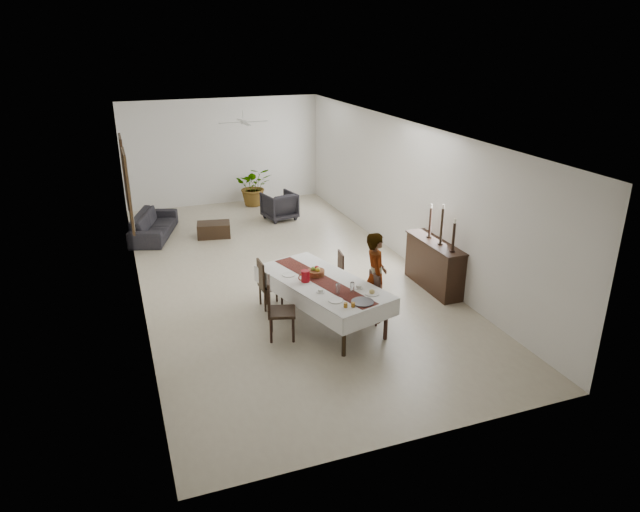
# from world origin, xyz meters

# --- Properties ---
(floor) EXTENTS (6.00, 12.00, 0.00)m
(floor) POSITION_xyz_m (0.00, 0.00, 0.00)
(floor) COLOR #BBB195
(floor) RESTS_ON ground
(ceiling) EXTENTS (6.00, 12.00, 0.02)m
(ceiling) POSITION_xyz_m (0.00, 0.00, 3.20)
(ceiling) COLOR white
(ceiling) RESTS_ON wall_back
(wall_back) EXTENTS (6.00, 0.02, 3.20)m
(wall_back) POSITION_xyz_m (0.00, 6.00, 1.60)
(wall_back) COLOR white
(wall_back) RESTS_ON floor
(wall_front) EXTENTS (6.00, 0.02, 3.20)m
(wall_front) POSITION_xyz_m (0.00, -6.00, 1.60)
(wall_front) COLOR white
(wall_front) RESTS_ON floor
(wall_left) EXTENTS (0.02, 12.00, 3.20)m
(wall_left) POSITION_xyz_m (-3.00, 0.00, 1.60)
(wall_left) COLOR white
(wall_left) RESTS_ON floor
(wall_right) EXTENTS (0.02, 12.00, 3.20)m
(wall_right) POSITION_xyz_m (3.00, 0.00, 1.60)
(wall_right) COLOR white
(wall_right) RESTS_ON floor
(dining_table_top) EXTENTS (1.74, 2.74, 0.05)m
(dining_table_top) POSITION_xyz_m (0.09, -2.44, 0.77)
(dining_table_top) COLOR black
(dining_table_top) RESTS_ON table_leg_fl
(table_leg_fl) EXTENTS (0.09, 0.09, 0.74)m
(table_leg_fl) POSITION_xyz_m (-0.01, -3.74, 0.37)
(table_leg_fl) COLOR black
(table_leg_fl) RESTS_ON floor
(table_leg_fr) EXTENTS (0.09, 0.09, 0.74)m
(table_leg_fr) POSITION_xyz_m (0.88, -3.47, 0.37)
(table_leg_fr) COLOR black
(table_leg_fr) RESTS_ON floor
(table_leg_bl) EXTENTS (0.09, 0.09, 0.74)m
(table_leg_bl) POSITION_xyz_m (-0.70, -1.42, 0.37)
(table_leg_bl) COLOR black
(table_leg_bl) RESTS_ON floor
(table_leg_br) EXTENTS (0.09, 0.09, 0.74)m
(table_leg_br) POSITION_xyz_m (0.19, -1.15, 0.37)
(table_leg_br) COLOR black
(table_leg_br) RESTS_ON floor
(tablecloth_top) EXTENTS (1.98, 2.98, 0.01)m
(tablecloth_top) POSITION_xyz_m (0.09, -2.44, 0.80)
(tablecloth_top) COLOR silver
(tablecloth_top) RESTS_ON dining_table_top
(tablecloth_drape_left) EXTENTS (0.79, 2.62, 0.32)m
(tablecloth_drape_left) POSITION_xyz_m (-0.51, -2.62, 0.65)
(tablecloth_drape_left) COLOR white
(tablecloth_drape_left) RESTS_ON dining_table_top
(tablecloth_drape_right) EXTENTS (0.79, 2.62, 0.32)m
(tablecloth_drape_right) POSITION_xyz_m (0.68, -2.27, 0.65)
(tablecloth_drape_right) COLOR silver
(tablecloth_drape_right) RESTS_ON dining_table_top
(tablecloth_drape_near) EXTENTS (1.20, 0.37, 0.32)m
(tablecloth_drape_near) POSITION_xyz_m (0.48, -3.75, 0.65)
(tablecloth_drape_near) COLOR white
(tablecloth_drape_near) RESTS_ON dining_table_top
(tablecloth_drape_far) EXTENTS (1.20, 0.37, 0.32)m
(tablecloth_drape_far) POSITION_xyz_m (-0.30, -1.14, 0.65)
(tablecloth_drape_far) COLOR white
(tablecloth_drape_far) RESTS_ON dining_table_top
(table_runner) EXTENTS (1.11, 2.65, 0.00)m
(table_runner) POSITION_xyz_m (0.09, -2.44, 0.81)
(table_runner) COLOR maroon
(table_runner) RESTS_ON tablecloth_top
(red_pitcher) EXTENTS (0.20, 0.20, 0.21)m
(red_pitcher) POSITION_xyz_m (-0.21, -2.37, 0.91)
(red_pitcher) COLOR maroon
(red_pitcher) RESTS_ON tablecloth_top
(pitcher_handle) EXTENTS (0.13, 0.06, 0.13)m
(pitcher_handle) POSITION_xyz_m (-0.30, -2.39, 0.91)
(pitcher_handle) COLOR maroon
(pitcher_handle) RESTS_ON red_pitcher
(wine_glass_near) EXTENTS (0.07, 0.07, 0.18)m
(wine_glass_near) POSITION_xyz_m (0.41, -3.07, 0.90)
(wine_glass_near) COLOR white
(wine_glass_near) RESTS_ON tablecloth_top
(wine_glass_mid) EXTENTS (0.07, 0.07, 0.18)m
(wine_glass_mid) POSITION_xyz_m (0.15, -3.03, 0.90)
(wine_glass_mid) COLOR silver
(wine_glass_mid) RESTS_ON tablecloth_top
(teacup_right) EXTENTS (0.10, 0.10, 0.06)m
(teacup_right) POSITION_xyz_m (0.58, -2.96, 0.84)
(teacup_right) COLOR white
(teacup_right) RESTS_ON saucer_right
(saucer_right) EXTENTS (0.16, 0.16, 0.01)m
(saucer_right) POSITION_xyz_m (0.58, -2.96, 0.81)
(saucer_right) COLOR silver
(saucer_right) RESTS_ON tablecloth_top
(teacup_left) EXTENTS (0.10, 0.10, 0.06)m
(teacup_left) POSITION_xyz_m (-0.11, -2.89, 0.84)
(teacup_left) COLOR white
(teacup_left) RESTS_ON saucer_left
(saucer_left) EXTENTS (0.16, 0.16, 0.01)m
(saucer_left) POSITION_xyz_m (-0.11, -2.89, 0.81)
(saucer_left) COLOR silver
(saucer_left) RESTS_ON tablecloth_top
(plate_near_right) EXTENTS (0.25, 0.25, 0.02)m
(plate_near_right) POSITION_xyz_m (0.70, -3.26, 0.81)
(plate_near_right) COLOR white
(plate_near_right) RESTS_ON tablecloth_top
(bread_near_right) EXTENTS (0.10, 0.10, 0.10)m
(bread_near_right) POSITION_xyz_m (0.70, -3.26, 0.84)
(bread_near_right) COLOR tan
(bread_near_right) RESTS_ON plate_near_right
(plate_near_left) EXTENTS (0.25, 0.25, 0.02)m
(plate_near_left) POSITION_xyz_m (0.01, -3.30, 0.81)
(plate_near_left) COLOR silver
(plate_near_left) RESTS_ON tablecloth_top
(plate_far_left) EXTENTS (0.25, 0.25, 0.02)m
(plate_far_left) POSITION_xyz_m (-0.40, -1.98, 0.81)
(plate_far_left) COLOR white
(plate_far_left) RESTS_ON tablecloth_top
(serving_tray) EXTENTS (0.38, 0.38, 0.02)m
(serving_tray) POSITION_xyz_m (0.41, -3.51, 0.82)
(serving_tray) COLOR #3A3A3E
(serving_tray) RESTS_ON tablecloth_top
(jam_jar_a) EXTENTS (0.07, 0.07, 0.08)m
(jam_jar_a) POSITION_xyz_m (0.19, -3.61, 0.85)
(jam_jar_a) COLOR #935C15
(jam_jar_a) RESTS_ON tablecloth_top
(jam_jar_b) EXTENTS (0.07, 0.07, 0.08)m
(jam_jar_b) POSITION_xyz_m (0.07, -3.58, 0.85)
(jam_jar_b) COLOR #915F15
(jam_jar_b) RESTS_ON tablecloth_top
(fruit_basket) EXTENTS (0.32, 0.32, 0.11)m
(fruit_basket) POSITION_xyz_m (0.06, -2.18, 0.86)
(fruit_basket) COLOR brown
(fruit_basket) RESTS_ON tablecloth_top
(fruit_red) EXTENTS (0.10, 0.10, 0.10)m
(fruit_red) POSITION_xyz_m (0.09, -2.15, 0.94)
(fruit_red) COLOR maroon
(fruit_red) RESTS_ON fruit_basket
(fruit_green) EXTENTS (0.08, 0.08, 0.08)m
(fruit_green) POSITION_xyz_m (0.01, -2.16, 0.94)
(fruit_green) COLOR olive
(fruit_green) RESTS_ON fruit_basket
(fruit_yellow) EXTENTS (0.09, 0.09, 0.09)m
(fruit_yellow) POSITION_xyz_m (0.08, -2.23, 0.94)
(fruit_yellow) COLOR gold
(fruit_yellow) RESTS_ON fruit_basket
(chair_right_near_seat) EXTENTS (0.42, 0.42, 0.05)m
(chair_right_near_seat) POSITION_xyz_m (0.76, -2.82, 0.43)
(chair_right_near_seat) COLOR black
(chair_right_near_seat) RESTS_ON chair_right_near_leg_fl
(chair_right_near_leg_fl) EXTENTS (0.04, 0.04, 0.41)m
(chair_right_near_leg_fl) POSITION_xyz_m (0.93, -2.99, 0.20)
(chair_right_near_leg_fl) COLOR black
(chair_right_near_leg_fl) RESTS_ON floor
(chair_right_near_leg_fr) EXTENTS (0.04, 0.04, 0.41)m
(chair_right_near_leg_fr) POSITION_xyz_m (0.94, -2.65, 0.20)
(chair_right_near_leg_fr) COLOR black
(chair_right_near_leg_fr) RESTS_ON floor
(chair_right_near_leg_bl) EXTENTS (0.04, 0.04, 0.41)m
(chair_right_near_leg_bl) POSITION_xyz_m (0.59, -2.99, 0.20)
(chair_right_near_leg_bl) COLOR black
(chair_right_near_leg_bl) RESTS_ON floor
(chair_right_near_leg_br) EXTENTS (0.04, 0.04, 0.41)m
(chair_right_near_leg_br) POSITION_xyz_m (0.60, -2.65, 0.20)
(chair_right_near_leg_br) COLOR black
(chair_right_near_leg_br) RESTS_ON floor
(chair_right_near_back) EXTENTS (0.04, 0.42, 0.53)m
(chair_right_near_back) POSITION_xyz_m (0.95, -2.82, 0.72)
(chair_right_near_back) COLOR black
(chair_right_near_back) RESTS_ON chair_right_near_seat
(chair_right_far_seat) EXTENTS (0.44, 0.44, 0.04)m
(chair_right_far_seat) POSITION_xyz_m (0.64, -1.52, 0.41)
(chair_right_far_seat) COLOR black
(chair_right_far_seat) RESTS_ON chair_right_far_leg_fl
(chair_right_far_leg_fl) EXTENTS (0.04, 0.04, 0.39)m
(chair_right_far_leg_fl) POSITION_xyz_m (0.78, -1.70, 0.19)
(chair_right_far_leg_fl) COLOR black
(chair_right_far_leg_fl) RESTS_ON floor
(chair_right_far_leg_fr) EXTENTS (0.04, 0.04, 0.39)m
(chair_right_far_leg_fr) POSITION_xyz_m (0.82, -1.38, 0.19)
(chair_right_far_leg_fr) COLOR black
(chair_right_far_leg_fr) RESTS_ON floor
(chair_right_far_leg_bl) EXTENTS (0.04, 0.04, 0.39)m
(chair_right_far_leg_bl) POSITION_xyz_m (0.46, -1.66, 0.19)
(chair_right_far_leg_bl) COLOR black
(chair_right_far_leg_bl) RESTS_ON floor
(chair_right_far_leg_br) EXTENTS (0.04, 0.04, 0.39)m
(chair_right_far_leg_br) POSITION_xyz_m (0.50, -1.34, 0.19)
(chair_right_far_leg_br) COLOR black
(chair_right_far_leg_br) RESTS_ON floor
(chair_right_far_back) EXTENTS (0.09, 0.40, 0.50)m
(chair_right_far_back) POSITION_xyz_m (0.82, -1.55, 0.68)
(chair_right_far_back) COLOR black
(chair_right_far_back) RESTS_ON chair_right_far_seat
(chair_left_near_seat) EXTENTS (0.58, 0.58, 0.05)m
(chair_left_near_seat) POSITION_xyz_m (-0.79, -2.78, 0.49)
(chair_left_near_seat) COLOR black
(chair_left_near_seat) RESTS_ON chair_left_near_leg_fl
(chair_left_near_leg_fl) EXTENTS (0.06, 0.06, 0.46)m
(chair_left_near_leg_fl) POSITION_xyz_m (-0.92, -2.54, 0.23)
(chair_left_near_leg_fl) COLOR black
(chair_left_near_leg_fl) RESTS_ON floor
(chair_left_near_leg_fr) EXTENTS (0.06, 0.06, 0.46)m
(chair_left_near_leg_fr) POSITION_xyz_m (-1.03, -2.91, 0.23)
(chair_left_near_leg_fr) COLOR black
(chair_left_near_leg_fr) RESTS_ON floor
(chair_left_near_leg_bl) EXTENTS (0.06, 0.06, 0.46)m
(chair_left_near_leg_bl) POSITION_xyz_m (-0.55, -2.65, 0.23)
(chair_left_near_leg_bl) COLOR black
(chair_left_near_leg_bl) RESTS_ON floor
(chair_left_near_leg_br) EXTENTS (0.06, 0.06, 0.46)m
(chair_left_near_leg_br) POSITION_xyz_m (-0.66, -3.02, 0.23)
(chair_left_near_leg_br) COLOR black
(chair_left_near_leg_br) RESTS_ON floor
(chair_left_near_back) EXTENTS (0.17, 0.46, 0.60)m
(chair_left_near_back) POSITION_xyz_m (-0.99, -2.72, 0.81)
(chair_left_near_back) COLOR black
(chair_left_near_back) RESTS_ON chair_left_near_seat
(chair_left_far_seat) EXTENTS (0.42, 0.42, 0.05)m
(chair_left_far_seat) POSITION_xyz_m (-0.65, -1.55, 0.43)
(chair_left_far_seat) COLOR black
(chair_left_far_seat) RESTS_ON chair_left_far_leg_fl
(chair_left_far_leg_fl) EXTENTS (0.04, 0.04, 0.41)m
(chair_left_far_leg_fl) POSITION_xyz_m (-0.82, -1.39, 0.20)
(chair_left_far_leg_fl) COLOR black
(chair_left_far_leg_fl) RESTS_ON floor
(chair_left_far_leg_fr) EXTENTS (0.04, 0.04, 0.41)m
(chair_left_far_leg_fr) POSITION_xyz_m (-0.81, -1.72, 0.20)
(chair_left_far_leg_fr) COLOR black
(chair_left_far_leg_fr) RESTS_ON floor
(chair_left_far_leg_bl) EXTENTS (0.04, 0.04, 0.41)m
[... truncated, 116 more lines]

